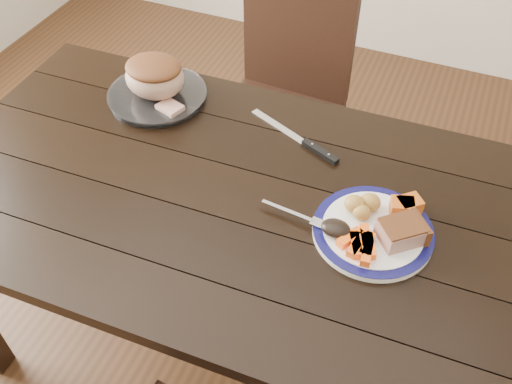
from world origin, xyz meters
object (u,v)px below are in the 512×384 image
at_px(carving_knife, 309,145).
at_px(dining_table, 231,216).
at_px(serving_platter, 158,96).
at_px(chair_far, 284,93).
at_px(pork_slice, 401,232).
at_px(roast_joint, 155,78).
at_px(dinner_plate, 373,232).
at_px(fork, 300,216).

bearing_deg(carving_knife, dining_table, -94.94).
bearing_deg(serving_platter, chair_far, 62.24).
height_order(pork_slice, roast_joint, roast_joint).
distance_m(dinner_plate, fork, 0.18).
xyz_separation_m(dinner_plate, roast_joint, (-0.74, 0.27, 0.07)).
bearing_deg(dinner_plate, serving_platter, 159.90).
bearing_deg(fork, dinner_plate, 15.94).
bearing_deg(chair_far, dinner_plate, 126.40).
bearing_deg(dinner_plate, fork, -169.96).
bearing_deg(serving_platter, pork_slice, -18.95).
height_order(serving_platter, carving_knife, serving_platter).
xyz_separation_m(pork_slice, fork, (-0.24, -0.03, -0.02)).
distance_m(dinner_plate, carving_knife, 0.34).
relative_size(dinner_plate, roast_joint, 1.60).
bearing_deg(dinner_plate, roast_joint, 159.90).
relative_size(dining_table, roast_joint, 9.05).
height_order(serving_platter, pork_slice, pork_slice).
bearing_deg(serving_platter, carving_knife, -3.57).
distance_m(chair_far, roast_joint, 0.60).
xyz_separation_m(fork, carving_knife, (-0.07, 0.27, -0.01)).
bearing_deg(dining_table, carving_knife, 61.84).
xyz_separation_m(dining_table, dinner_plate, (0.37, 0.00, 0.10)).
bearing_deg(chair_far, serving_platter, 64.69).
xyz_separation_m(pork_slice, roast_joint, (-0.80, 0.28, 0.03)).
distance_m(dinner_plate, roast_joint, 0.79).
height_order(serving_platter, roast_joint, roast_joint).
distance_m(pork_slice, roast_joint, 0.85).
height_order(dinner_plate, fork, fork).
xyz_separation_m(dining_table, carving_knife, (0.13, 0.24, 0.10)).
height_order(serving_platter, fork, fork).
bearing_deg(pork_slice, dinner_plate, 175.24).
bearing_deg(fork, chair_far, 118.64).
relative_size(dining_table, dinner_plate, 5.65).
bearing_deg(roast_joint, dining_table, -36.78).
xyz_separation_m(chair_far, fork, (0.32, -0.76, 0.25)).
relative_size(dinner_plate, carving_knife, 0.95).
distance_m(fork, carving_knife, 0.28).
bearing_deg(roast_joint, pork_slice, -18.95).
xyz_separation_m(dining_table, roast_joint, (-0.37, 0.27, 0.17)).
bearing_deg(chair_far, fork, 115.18).
xyz_separation_m(dinner_plate, fork, (-0.17, -0.03, 0.01)).
height_order(dining_table, roast_joint, roast_joint).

